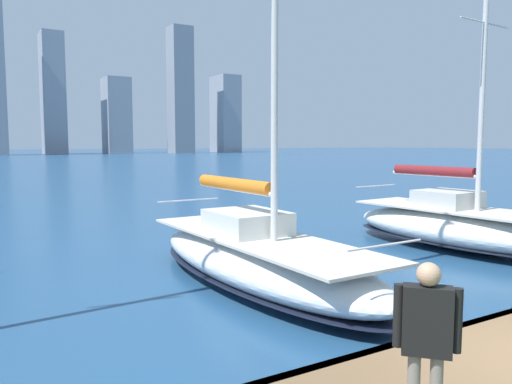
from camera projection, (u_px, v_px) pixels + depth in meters
name	position (u px, v px, depth m)	size (l,w,h in m)	color
sailboat_maroon	(458.00, 226.00, 16.08)	(3.37, 8.06, 10.77)	white
sailboat_orange	(258.00, 256.00, 11.99)	(2.95, 8.87, 11.66)	silver
person_black_shirt	(427.00, 332.00, 4.66)	(0.46, 0.47, 1.68)	gray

